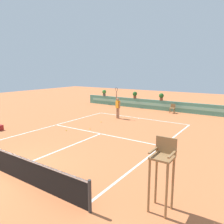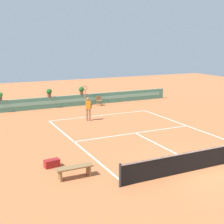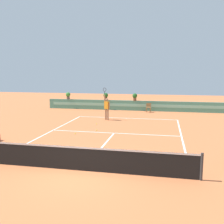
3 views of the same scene
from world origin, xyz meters
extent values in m
plane|color=#C66B3D|center=(0.00, 6.00, 0.00)|extent=(60.00, 60.00, 0.00)
cube|color=white|center=(0.00, 11.89, 0.00)|extent=(8.22, 0.10, 0.01)
cube|color=white|center=(0.00, 6.40, 0.00)|extent=(8.22, 0.10, 0.01)
cube|color=white|center=(0.00, 3.20, 0.00)|extent=(0.10, 6.40, 0.01)
cube|color=white|center=(-4.11, 5.95, 0.00)|extent=(0.10, 11.89, 0.01)
cube|color=white|center=(4.11, 5.95, 0.00)|extent=(0.10, 11.89, 0.01)
cube|color=white|center=(0.00, 11.79, 0.00)|extent=(0.10, 0.20, 0.01)
cylinder|color=#333333|center=(4.41, 0.00, 0.50)|extent=(0.10, 0.10, 1.00)
cube|color=black|center=(0.00, 0.00, 0.47)|extent=(8.82, 0.02, 0.95)
cube|color=white|center=(0.00, 0.00, 0.92)|extent=(8.82, 0.03, 0.06)
cube|color=#4C8E7A|center=(0.00, 16.39, 0.50)|extent=(18.00, 0.20, 1.00)
cube|color=#7ABCA8|center=(0.00, 16.29, 0.55)|extent=(17.10, 0.01, 0.28)
cylinder|color=olive|center=(1.37, 15.41, 0.23)|extent=(0.05, 0.05, 0.45)
cylinder|color=olive|center=(1.72, 15.41, 0.23)|extent=(0.05, 0.05, 0.45)
cylinder|color=olive|center=(1.37, 15.77, 0.23)|extent=(0.05, 0.05, 0.45)
cylinder|color=olive|center=(1.72, 15.77, 0.23)|extent=(0.05, 0.05, 0.45)
cube|color=olive|center=(1.55, 15.59, 0.47)|extent=(0.44, 0.44, 0.04)
cube|color=olive|center=(1.55, 15.79, 0.67)|extent=(0.44, 0.04, 0.36)
cylinder|color=#9E7051|center=(-1.37, 10.73, 0.45)|extent=(0.14, 0.14, 0.90)
cylinder|color=#9E7051|center=(-1.56, 10.81, 0.45)|extent=(0.14, 0.14, 0.90)
cube|color=orange|center=(-1.47, 10.77, 1.20)|extent=(0.41, 0.33, 0.60)
sphere|color=#9E7051|center=(-1.47, 10.77, 1.63)|extent=(0.22, 0.22, 0.22)
cylinder|color=#9E7051|center=(-1.65, 10.84, 1.75)|extent=(0.09, 0.09, 0.55)
cylinder|color=black|center=(-1.65, 10.84, 2.17)|extent=(0.04, 0.04, 0.24)
torus|color=#262626|center=(-1.65, 10.84, 2.43)|extent=(0.30, 0.14, 0.31)
cylinder|color=#9E7051|center=(-1.26, 10.69, 1.15)|extent=(0.09, 0.09, 0.50)
sphere|color=#CCE033|center=(-1.26, 6.87, 0.03)|extent=(0.07, 0.07, 0.07)
sphere|color=#CCE033|center=(-1.81, 8.89, 0.03)|extent=(0.07, 0.07, 0.07)
sphere|color=#CCE033|center=(-2.32, 5.66, 0.03)|extent=(0.07, 0.07, 0.07)
cylinder|color=brown|center=(-2.86, 16.39, 1.14)|extent=(0.32, 0.32, 0.28)
sphere|color=#235B23|center=(-2.86, 16.39, 1.48)|extent=(0.48, 0.48, 0.48)
cylinder|color=#514C47|center=(-6.92, 16.39, 1.14)|extent=(0.32, 0.32, 0.28)
sphere|color=#387F33|center=(-6.92, 16.39, 1.48)|extent=(0.48, 0.48, 0.48)
cylinder|color=brown|center=(0.12, 16.39, 1.14)|extent=(0.32, 0.32, 0.28)
sphere|color=#235B23|center=(0.12, 16.39, 1.48)|extent=(0.48, 0.48, 0.48)
camera|label=1|loc=(8.02, -4.26, 4.00)|focal=34.80mm
camera|label=2|loc=(-9.85, -10.45, 5.69)|focal=50.91mm
camera|label=3|loc=(3.08, -9.10, 3.77)|focal=41.27mm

